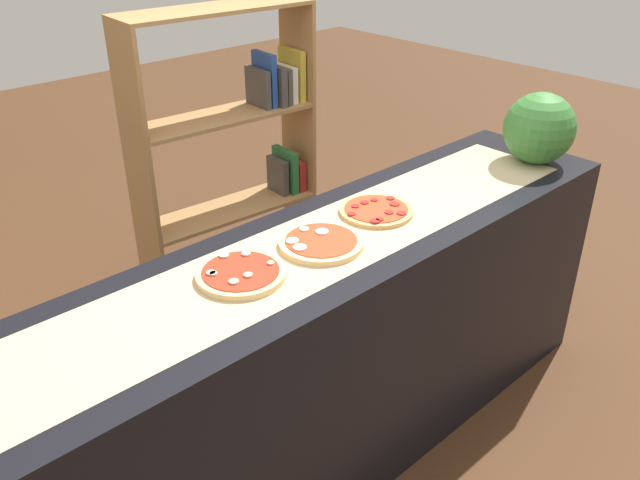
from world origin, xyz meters
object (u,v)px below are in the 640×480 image
object	(u,v)px
pizza_mushroom_0	(241,274)
pizza_mozzarella_1	(321,242)
pizza_pepperoni_2	(376,210)
bookshelf	(246,169)
watermelon	(539,128)

from	to	relation	value
pizza_mushroom_0	pizza_mozzarella_1	world-z (taller)	pizza_mushroom_0
pizza_pepperoni_2	bookshelf	bearing A→B (deg)	77.15
pizza_mozzarella_1	bookshelf	distance (m)	1.32
pizza_mozzarella_1	pizza_pepperoni_2	world-z (taller)	pizza_mozzarella_1
pizza_mushroom_0	watermelon	bearing A→B (deg)	-4.06
pizza_pepperoni_2	bookshelf	xyz separation A→B (m)	(0.26, 1.13, -0.26)
pizza_mushroom_0	watermelon	distance (m)	1.48
pizza_mozzarella_1	pizza_pepperoni_2	bearing A→B (deg)	7.44
pizza_mozzarella_1	watermelon	world-z (taller)	watermelon
pizza_mushroom_0	bookshelf	xyz separation A→B (m)	(0.88, 1.14, -0.26)
pizza_mushroom_0	pizza_pepperoni_2	size ratio (longest dim) A/B	1.03
watermelon	bookshelf	xyz separation A→B (m)	(-0.60, 1.25, -0.39)
pizza_mozzarella_1	pizza_mushroom_0	bearing A→B (deg)	175.72
pizza_mozzarella_1	pizza_pepperoni_2	distance (m)	0.31
watermelon	bookshelf	world-z (taller)	bookshelf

